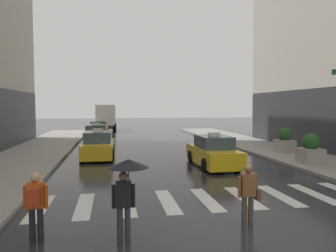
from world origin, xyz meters
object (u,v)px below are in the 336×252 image
Objects in this scene: pedestrian_with_umbrella at (127,177)px; pedestrian_with_handbag at (248,191)px; taxi_lead at (213,153)px; taxi_third at (96,135)px; taxi_second at (98,146)px; pedestrian_with_backpack at (35,202)px; box_truck at (106,117)px; taxi_fourth at (99,129)px; planter_near_corner at (311,150)px; planter_mid_block at (285,141)px.

pedestrian_with_handbag is (3.19, 0.35, -0.58)m from pedestrian_with_umbrella.
taxi_lead is 1.00× the size of taxi_third.
taxi_third is (-6.59, 11.40, 0.00)m from taxi_lead.
taxi_lead is 8.58m from pedestrian_with_handbag.
pedestrian_with_backpack is at bearing -94.34° from taxi_second.
pedestrian_with_umbrella is at bearing -6.32° from pedestrian_with_backpack.
pedestrian_with_handbag is at bearing -83.24° from box_truck.
taxi_lead and taxi_fourth have the same top height.
pedestrian_with_handbag is 1.03× the size of planter_near_corner.
planter_mid_block is (12.63, -15.25, 0.15)m from taxi_fourth.
taxi_lead is at bearing 60.33° from pedestrian_with_umbrella.
taxi_third is 20.36m from pedestrian_with_handbag.
taxi_lead is 0.99× the size of taxi_second.
taxi_fourth reaches higher than pedestrian_with_handbag.
pedestrian_with_umbrella is at bearing -132.37° from planter_mid_block.
taxi_third is 1.01× the size of taxi_fourth.
taxi_second reaches higher than planter_mid_block.
box_truck is at bearing 117.43° from planter_mid_block.
planter_mid_block is at bearing -2.89° from taxi_second.
pedestrian_with_backpack is 1.03× the size of planter_mid_block.
pedestrian_with_handbag is (4.80, -19.78, 0.21)m from taxi_third.
planter_mid_block is at bearing 42.12° from pedestrian_with_backpack.
pedestrian_with_backpack is 1.03× the size of planter_near_corner.
pedestrian_with_handbag is at bearing 1.31° from pedestrian_with_backpack.
taxi_fourth is 22.72m from planter_near_corner.
pedestrian_with_umbrella reaches higher than pedestrian_with_backpack.
pedestrian_with_backpack is at bearing -91.92° from box_truck.
pedestrian_with_umbrella is 1.21× the size of planter_mid_block.
planter_near_corner is 1.00× the size of planter_mid_block.
planter_mid_block is (10.99, 12.05, -0.64)m from pedestrian_with_umbrella.
taxi_second is 0.60× the size of box_truck.
box_truck is at bearing 91.50° from pedestrian_with_umbrella.
pedestrian_with_backpack is at bearing -129.69° from taxi_lead.
taxi_third is 2.36× the size of pedestrian_with_umbrella.
pedestrian_with_handbag is at bearing -70.63° from taxi_second.
taxi_second is 7.48m from taxi_third.
pedestrian_with_umbrella is at bearing -86.56° from taxi_fourth.
box_truck reaches higher than pedestrian_with_umbrella.
taxi_third is 16.96m from planter_near_corner.
taxi_fourth is at bearing 90.21° from taxi_third.
taxi_fourth is 19.81m from planter_mid_block.
taxi_second is 2.86× the size of planter_near_corner.
taxi_second is at bearing -86.35° from taxi_third.
taxi_fourth is at bearing 121.00° from planter_near_corner.
pedestrian_with_handbag is at bearing -102.03° from taxi_lead.
box_truck is 4.77× the size of planter_near_corner.
taxi_second is at bearing 95.14° from pedestrian_with_umbrella.
planter_mid_block is at bearing 28.86° from taxi_lead.
pedestrian_with_umbrella reaches higher than taxi_second.
taxi_lead is at bearing 77.97° from pedestrian_with_handbag.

